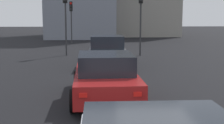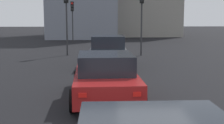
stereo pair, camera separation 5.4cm
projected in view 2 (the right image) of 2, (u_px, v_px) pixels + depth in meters
The scene contains 5 objects.
car_grey_lead at pixel (108, 52), 15.76m from camera, with size 4.61×2.19×1.61m.
car_red_second at pixel (105, 77), 9.45m from camera, with size 4.43×2.11×1.44m.
traffic_light_near_left at pixel (66, 8), 19.96m from camera, with size 0.32×0.30×4.35m.
traffic_light_near_right at pixel (72, 14), 28.79m from camera, with size 0.32×0.29×4.00m.
traffic_light_far_left at pixel (142, 8), 19.81m from camera, with size 0.33×0.31×4.33m.
Camera 2 is at (-5.04, 0.57, 2.53)m, focal length 48.85 mm.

